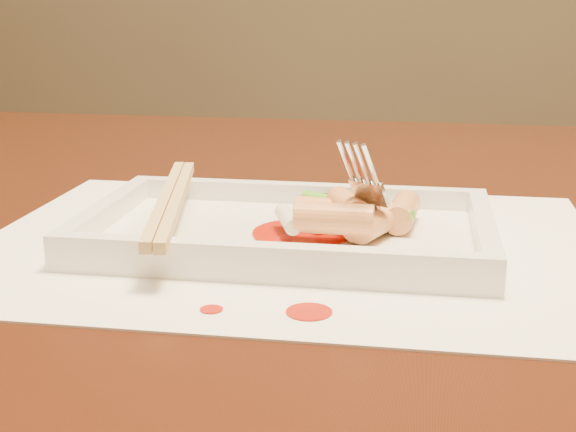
% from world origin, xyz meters
% --- Properties ---
extents(table, '(1.40, 0.90, 0.75)m').
position_xyz_m(table, '(0.00, 0.00, 0.65)').
color(table, black).
rests_on(table, ground).
extents(placemat, '(0.40, 0.30, 0.00)m').
position_xyz_m(placemat, '(0.03, -0.08, 0.75)').
color(placemat, white).
rests_on(placemat, table).
extents(sauce_splatter_a, '(0.02, 0.02, 0.00)m').
position_xyz_m(sauce_splatter_a, '(0.06, -0.19, 0.75)').
color(sauce_splatter_a, '#B21505').
rests_on(sauce_splatter_a, placemat).
extents(sauce_splatter_b, '(0.01, 0.01, 0.00)m').
position_xyz_m(sauce_splatter_b, '(0.01, -0.20, 0.75)').
color(sauce_splatter_b, '#B21505').
rests_on(sauce_splatter_b, placemat).
extents(plate_base, '(0.26, 0.16, 0.01)m').
position_xyz_m(plate_base, '(0.03, -0.08, 0.76)').
color(plate_base, white).
rests_on(plate_base, placemat).
extents(plate_rim_far, '(0.26, 0.01, 0.01)m').
position_xyz_m(plate_rim_far, '(0.03, -0.00, 0.77)').
color(plate_rim_far, white).
rests_on(plate_rim_far, plate_base).
extents(plate_rim_near, '(0.26, 0.01, 0.01)m').
position_xyz_m(plate_rim_near, '(0.03, -0.15, 0.77)').
color(plate_rim_near, white).
rests_on(plate_rim_near, plate_base).
extents(plate_rim_left, '(0.01, 0.14, 0.01)m').
position_xyz_m(plate_rim_left, '(-0.09, -0.08, 0.77)').
color(plate_rim_left, white).
rests_on(plate_rim_left, plate_base).
extents(plate_rim_right, '(0.01, 0.14, 0.01)m').
position_xyz_m(plate_rim_right, '(0.15, -0.08, 0.77)').
color(plate_rim_right, white).
rests_on(plate_rim_right, plate_base).
extents(veg_piece, '(0.04, 0.03, 0.01)m').
position_xyz_m(veg_piece, '(0.07, -0.04, 0.77)').
color(veg_piece, black).
rests_on(veg_piece, plate_base).
extents(scallion_white, '(0.02, 0.04, 0.01)m').
position_xyz_m(scallion_white, '(0.03, -0.09, 0.77)').
color(scallion_white, '#EAEACC').
rests_on(scallion_white, plate_base).
extents(scallion_green, '(0.08, 0.05, 0.01)m').
position_xyz_m(scallion_green, '(0.07, -0.06, 0.77)').
color(scallion_green, '#449F19').
rests_on(scallion_green, plate_base).
extents(chopstick_a, '(0.05, 0.21, 0.01)m').
position_xyz_m(chopstick_a, '(-0.05, -0.08, 0.78)').
color(chopstick_a, tan).
rests_on(chopstick_a, plate_rim_near).
extents(chopstick_b, '(0.05, 0.21, 0.01)m').
position_xyz_m(chopstick_b, '(-0.04, -0.08, 0.78)').
color(chopstick_b, tan).
rests_on(chopstick_b, plate_rim_near).
extents(fork, '(0.09, 0.10, 0.14)m').
position_xyz_m(fork, '(0.10, -0.06, 0.83)').
color(fork, silver).
rests_on(fork, plate_base).
extents(sauce_blob_0, '(0.06, 0.06, 0.00)m').
position_xyz_m(sauce_blob_0, '(0.04, -0.08, 0.76)').
color(sauce_blob_0, '#B21505').
rests_on(sauce_blob_0, plate_base).
extents(rice_cake_0, '(0.05, 0.04, 0.02)m').
position_xyz_m(rice_cake_0, '(0.07, -0.07, 0.77)').
color(rice_cake_0, '#EAB06D').
rests_on(rice_cake_0, plate_base).
extents(rice_cake_1, '(0.02, 0.05, 0.02)m').
position_xyz_m(rice_cake_1, '(0.08, -0.08, 0.77)').
color(rice_cake_1, '#EAB06D').
rests_on(rice_cake_1, plate_base).
extents(rice_cake_2, '(0.05, 0.02, 0.02)m').
position_xyz_m(rice_cake_2, '(0.06, -0.10, 0.78)').
color(rice_cake_2, '#EAB06D').
rests_on(rice_cake_2, plate_base).
extents(rice_cake_3, '(0.05, 0.03, 0.02)m').
position_xyz_m(rice_cake_3, '(0.05, -0.06, 0.77)').
color(rice_cake_3, '#EAB06D').
rests_on(rice_cake_3, plate_base).
extents(rice_cake_4, '(0.03, 0.04, 0.02)m').
position_xyz_m(rice_cake_4, '(0.09, -0.09, 0.77)').
color(rice_cake_4, '#EAB06D').
rests_on(rice_cake_4, plate_base).
extents(rice_cake_5, '(0.03, 0.04, 0.02)m').
position_xyz_m(rice_cake_5, '(0.07, -0.07, 0.78)').
color(rice_cake_5, '#EAB06D').
rests_on(rice_cake_5, plate_base).
extents(rice_cake_6, '(0.02, 0.05, 0.02)m').
position_xyz_m(rice_cake_6, '(0.10, -0.06, 0.77)').
color(rice_cake_6, '#EAB06D').
rests_on(rice_cake_6, plate_base).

